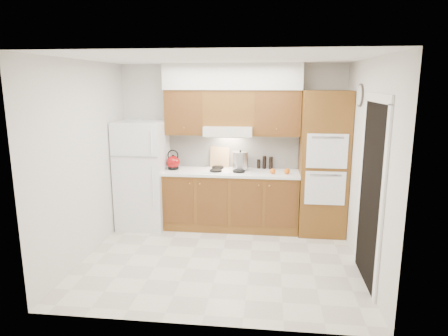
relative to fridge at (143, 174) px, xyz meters
name	(u,v)px	position (x,y,z in m)	size (l,w,h in m)	color
floor	(220,259)	(1.41, -1.14, -0.86)	(3.60, 3.60, 0.00)	beige
ceiling	(220,58)	(1.41, -1.14, 1.74)	(3.60, 3.60, 0.00)	white
wall_back	(232,146)	(1.41, 0.36, 0.44)	(3.60, 0.02, 2.60)	silver
wall_left	(85,161)	(-0.40, -1.14, 0.44)	(0.02, 3.00, 2.60)	silver
wall_right	(366,167)	(3.21, -1.14, 0.44)	(0.02, 3.00, 2.60)	silver
fridge	(143,174)	(0.00, 0.00, 0.00)	(0.75, 0.72, 1.72)	white
base_cabinets	(231,201)	(1.43, 0.06, -0.41)	(2.11, 0.60, 0.90)	brown
countertop	(231,172)	(1.43, 0.05, 0.06)	(2.13, 0.62, 0.04)	white
backsplash	(233,151)	(1.43, 0.34, 0.36)	(2.11, 0.03, 0.56)	white
oven_cabinet	(323,164)	(2.85, 0.03, 0.24)	(0.70, 0.65, 2.20)	brown
upper_cab_left	(186,112)	(0.69, 0.19, 0.99)	(0.63, 0.33, 0.70)	brown
upper_cab_right	(277,113)	(2.12, 0.19, 0.99)	(0.73, 0.33, 0.70)	brown
range_hood	(229,130)	(1.38, 0.13, 0.71)	(0.75, 0.45, 0.15)	silver
upper_cab_over_hood	(229,108)	(1.38, 0.19, 1.06)	(0.75, 0.33, 0.55)	brown
soffit	(232,77)	(1.43, 0.18, 1.54)	(2.13, 0.36, 0.40)	silver
cooktop	(228,170)	(1.38, 0.07, 0.09)	(0.74, 0.50, 0.01)	white
doorway	(371,195)	(3.19, -1.49, 0.19)	(0.02, 0.90, 2.10)	black
wall_clock	(360,95)	(3.19, -0.59, 1.29)	(0.30, 0.30, 0.02)	#3F3833
kettle	(173,162)	(0.49, 0.07, 0.20)	(0.21, 0.21, 0.21)	maroon
cutting_board	(220,155)	(1.22, 0.31, 0.28)	(0.31, 0.02, 0.42)	tan
stock_pot	(240,160)	(1.57, 0.12, 0.24)	(0.25, 0.25, 0.26)	#B8B9BD
condiment_a	(264,162)	(1.95, 0.30, 0.18)	(0.06, 0.06, 0.21)	black
condiment_b	(271,163)	(2.05, 0.28, 0.18)	(0.06, 0.06, 0.20)	black
condiment_c	(259,164)	(1.85, 0.31, 0.16)	(0.05, 0.05, 0.15)	black
orange_near	(287,171)	(2.30, -0.06, 0.12)	(0.09, 0.09, 0.09)	orange
orange_far	(273,171)	(2.08, -0.07, 0.12)	(0.08, 0.08, 0.08)	#FC5A0D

